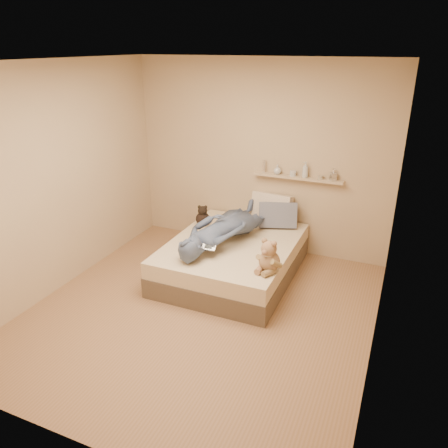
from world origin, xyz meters
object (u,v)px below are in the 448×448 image
at_px(person, 225,227).
at_px(pillow_grey, 278,215).
at_px(wall_shelf, 298,178).
at_px(game_console, 209,247).
at_px(bed, 233,258).
at_px(teddy_bear, 269,258).
at_px(dark_plush, 203,217).
at_px(pillow_cream, 271,208).

bearing_deg(person, pillow_grey, -109.75).
distance_m(person, wall_shelf, 1.22).
relative_size(game_console, wall_shelf, 0.14).
height_order(bed, teddy_bear, teddy_bear).
distance_m(game_console, pillow_grey, 1.31).
bearing_deg(dark_plush, person, -36.86).
height_order(pillow_grey, person, person).
bearing_deg(person, wall_shelf, -111.43).
distance_m(bed, person, 0.43).
xyz_separation_m(bed, pillow_grey, (0.37, 0.69, 0.40)).
bearing_deg(pillow_grey, person, -123.17).
distance_m(game_console, teddy_bear, 0.72).
bearing_deg(wall_shelf, game_console, -113.64).
relative_size(teddy_bear, pillow_cream, 0.70).
height_order(bed, game_console, game_console).
relative_size(dark_plush, wall_shelf, 0.24).
bearing_deg(pillow_cream, wall_shelf, 13.93).
bearing_deg(teddy_bear, pillow_cream, 106.46).
bearing_deg(game_console, bed, 81.29).
relative_size(bed, pillow_cream, 3.45).
bearing_deg(teddy_bear, person, 144.75).
xyz_separation_m(bed, wall_shelf, (0.55, 0.91, 0.88)).
bearing_deg(bed, wall_shelf, 58.82).
relative_size(dark_plush, pillow_cream, 0.53).
bearing_deg(teddy_bear, pillow_grey, 102.37).
xyz_separation_m(teddy_bear, person, (-0.74, 0.52, 0.04)).
xyz_separation_m(game_console, wall_shelf, (0.63, 1.44, 0.50)).
bearing_deg(pillow_cream, pillow_grey, -45.94).
distance_m(teddy_bear, pillow_grey, 1.26).
height_order(bed, wall_shelf, wall_shelf).
height_order(game_console, pillow_cream, pillow_cream).
relative_size(bed, wall_shelf, 1.58).
height_order(bed, pillow_cream, pillow_cream).
height_order(dark_plush, pillow_grey, pillow_grey).
distance_m(teddy_bear, wall_shelf, 1.54).
relative_size(pillow_cream, pillow_grey, 1.10).
bearing_deg(pillow_grey, bed, -118.01).
xyz_separation_m(bed, teddy_bear, (0.64, -0.54, 0.38)).
height_order(dark_plush, wall_shelf, wall_shelf).
xyz_separation_m(person, wall_shelf, (0.65, 0.93, 0.46)).
bearing_deg(pillow_cream, dark_plush, -148.43).
relative_size(dark_plush, person, 0.18).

